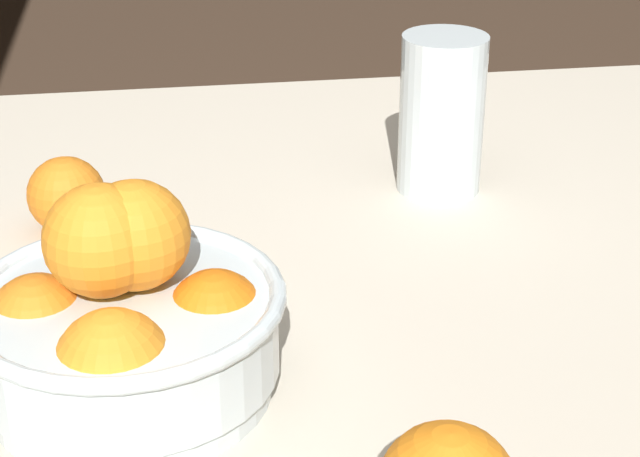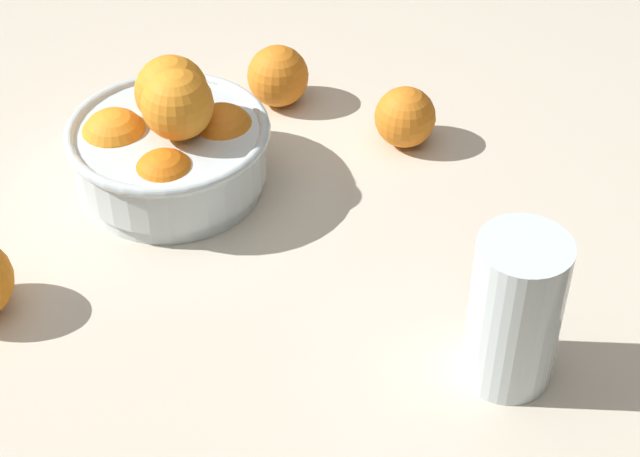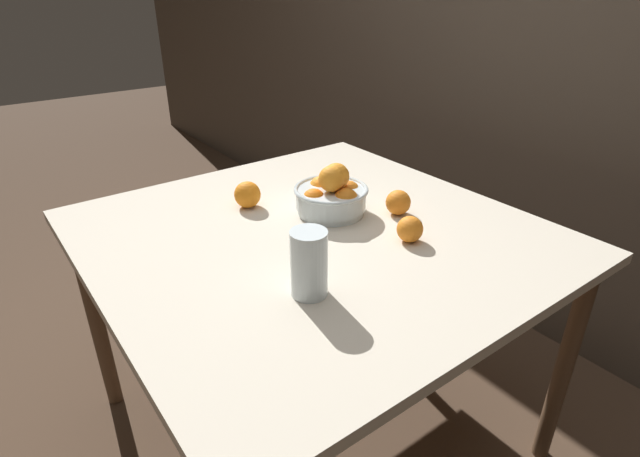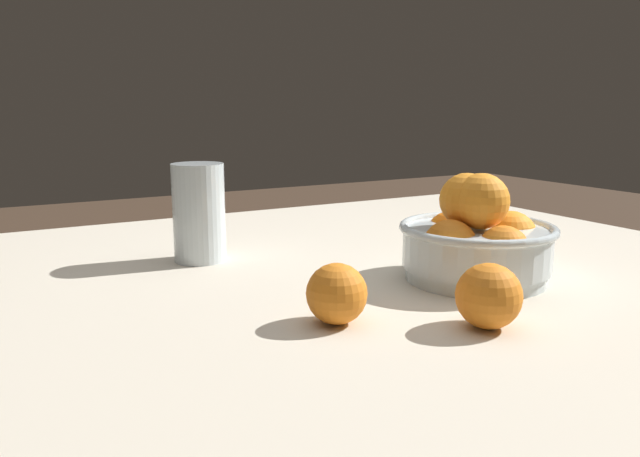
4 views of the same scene
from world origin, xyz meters
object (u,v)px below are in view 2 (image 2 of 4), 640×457
Objects in this scene: juice_glass at (514,318)px; orange_loose_aside at (278,76)px; fruit_bowl at (171,143)px; orange_loose_near_bowl at (405,117)px.

juice_glass reaches higher than orange_loose_aside.
fruit_bowl reaches higher than orange_loose_aside.
fruit_bowl is 3.12× the size of orange_loose_near_bowl.
fruit_bowl is 0.27m from orange_loose_near_bowl.
juice_glass is at bearing -83.36° from orange_loose_near_bowl.
orange_loose_near_bowl is at bearing -34.13° from orange_loose_aside.
orange_loose_aside is (-0.18, 0.45, -0.03)m from juice_glass.
juice_glass is 2.20× the size of orange_loose_near_bowl.
juice_glass is (0.30, -0.30, 0.01)m from fruit_bowl.
orange_loose_aside is (-0.14, 0.09, 0.00)m from orange_loose_near_bowl.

